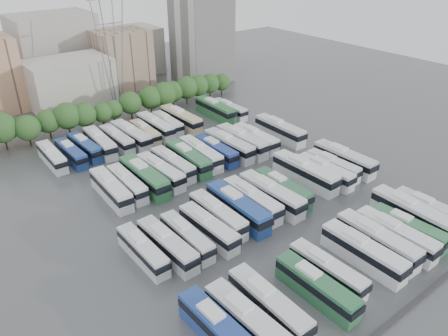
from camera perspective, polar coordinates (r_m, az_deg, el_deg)
ground at (r=75.56m, az=1.77°, el=-3.23°), size 220.00×220.00×0.00m
parapet at (r=59.34m, az=23.37°, el=-15.98°), size 56.00×0.50×0.50m
tree_line at (r=106.05m, az=-13.40°, el=8.08°), size 64.95×7.69×7.89m
city_buildings at (r=129.80m, az=-22.11°, el=12.15°), size 102.00×35.00×20.00m
apartment_tower at (r=133.87m, az=-2.93°, el=16.81°), size 14.00×14.00×26.00m
electricity_pylon at (r=110.42m, az=-14.69°, el=16.53°), size 9.00×6.91×33.83m
bus_r0_s0 at (r=49.95m, az=-0.56°, el=-20.49°), size 3.02×12.27×3.83m
bus_r0_s1 at (r=50.79m, az=3.19°, el=-19.43°), size 3.21×12.49×3.89m
bus_r0_s2 at (r=52.82m, az=5.88°, el=-17.26°), size 2.81×12.21×3.82m
bus_r0_s4 at (r=55.75m, az=12.00°, el=-14.95°), size 2.69×11.86×3.71m
bus_r0_s5 at (r=58.47m, az=13.35°, el=-12.84°), size 2.77×11.32×3.53m
bus_r0_s7 at (r=62.26m, az=17.73°, el=-10.39°), size 2.74×12.54×3.93m
bus_r0_s8 at (r=64.89m, az=19.40°, el=-8.91°), size 3.10×12.78×3.99m
bus_r0_s9 at (r=66.95m, az=21.52°, el=-8.15°), size 2.78×12.30×3.85m
bus_r0_s10 at (r=69.21m, az=22.95°, el=-7.32°), size 3.01×11.47×3.57m
bus_r0_s11 at (r=72.36m, az=23.35°, el=-5.47°), size 3.43×13.43×4.18m
bus_r0_s12 at (r=74.83m, az=25.28°, el=-5.01°), size 2.55×11.51×3.61m
bus_r1_s0 at (r=61.05m, az=-10.57°, el=-10.54°), size 2.44×10.87×3.40m
bus_r1_s1 at (r=61.22m, az=-7.42°, el=-9.93°), size 3.03×11.99×3.74m
bus_r1_s2 at (r=62.61m, az=-4.88°, el=-8.94°), size 2.49×11.02×3.45m
bus_r1_s3 at (r=63.96m, az=-2.03°, el=-7.83°), size 2.90×11.67×3.64m
bus_r1_s4 at (r=66.55m, az=-0.81°, el=-6.15°), size 2.71×11.99×3.76m
bus_r1_s5 at (r=67.92m, az=1.81°, el=-5.16°), size 3.30×13.40×4.18m
bus_r1_s6 at (r=70.12m, az=3.68°, el=-4.18°), size 2.91×12.37×3.87m
bus_r1_s7 at (r=71.57m, az=6.20°, el=-3.46°), size 3.12×13.13×4.10m
bus_r1_s8 at (r=73.70m, az=7.68°, el=-2.71°), size 3.04×12.00×3.74m
bus_r1_s10 at (r=78.78m, az=10.55°, el=-0.56°), size 3.18×13.71×4.29m
bus_r1_s11 at (r=80.39m, az=13.03°, el=-0.45°), size 2.79×11.82×3.70m
bus_r1_s12 at (r=82.94m, az=14.02°, el=0.28°), size 2.77×11.21×3.50m
bus_r1_s13 at (r=85.37m, az=15.42°, el=1.15°), size 2.95×13.07×4.09m
bus_r2_s1 at (r=75.26m, az=-14.54°, el=-2.68°), size 3.10×12.41×3.87m
bus_r2_s2 at (r=76.55m, az=-12.53°, el=-1.98°), size 2.68×11.45×3.58m
bus_r2_s3 at (r=77.38m, az=-10.40°, el=-1.13°), size 2.98×13.50×4.23m
bus_r2_s4 at (r=78.96m, az=-8.32°, el=-0.46°), size 3.32×12.44×3.86m
bus_r2_s5 at (r=81.39m, az=-6.69°, el=0.51°), size 2.74×11.84×3.70m
bus_r2_s6 at (r=82.85m, az=-4.70°, el=1.25°), size 3.27×12.82×3.99m
bus_r2_s7 at (r=84.78m, az=-3.07°, el=1.93°), size 3.34×12.52×3.89m
bus_r2_s8 at (r=86.03m, az=-1.05°, el=2.30°), size 2.74×11.79×3.69m
bus_r2_s9 at (r=87.72m, az=0.65°, el=2.98°), size 3.22×13.09×4.08m
bus_r2_s10 at (r=89.49m, az=2.35°, el=3.54°), size 3.22×13.54×4.23m
bus_r2_s11 at (r=91.45m, az=4.14°, el=3.91°), size 2.72×12.10×3.79m
bus_r2_s13 at (r=95.40m, az=7.30°, el=4.94°), size 3.21×13.47×4.21m
bus_r3_s0 at (r=90.08m, az=-21.54°, el=1.40°), size 2.55×11.24×3.52m
bus_r3_s1 at (r=90.25m, az=-19.35°, el=1.83°), size 2.71×11.13×3.47m
bus_r3_s2 at (r=92.01m, az=-17.73°, el=2.65°), size 3.05×11.50×3.58m
bus_r3_s3 at (r=92.65m, az=-15.90°, el=3.21°), size 3.29×12.53×3.90m
bus_r3_s4 at (r=93.63m, az=-13.81°, el=3.68°), size 2.64×11.69×3.66m
bus_r3_s5 at (r=94.35m, az=-12.04°, el=4.20°), size 3.35×12.92×4.02m
bus_r3_s6 at (r=95.99m, az=-10.24°, el=4.60°), size 2.79×10.87×3.38m
bus_r3_s7 at (r=98.27m, az=-8.92°, el=5.44°), size 2.83×12.42×3.89m
bus_r3_s8 at (r=100.10m, az=-7.37°, el=5.83°), size 2.74×10.89×3.39m
bus_r3_s9 at (r=101.22m, az=-5.62°, el=6.42°), size 3.18×13.28×4.15m
bus_r3_s12 at (r=106.45m, az=-1.13°, el=7.67°), size 3.11×13.28×4.15m
bus_r3_s13 at (r=107.36m, az=0.69°, el=7.67°), size 2.61×11.22×3.51m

